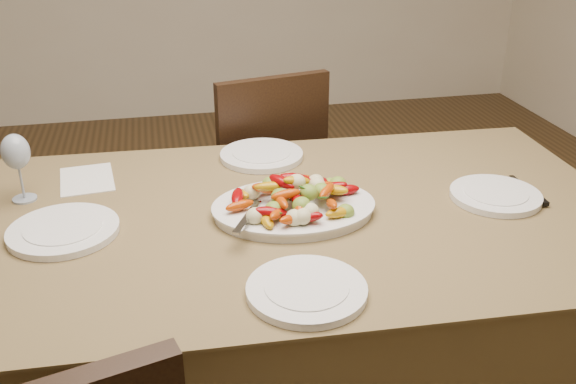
# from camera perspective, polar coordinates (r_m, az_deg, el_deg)

# --- Properties ---
(dining_table) EXTENTS (1.88, 1.11, 0.76)m
(dining_table) POSITION_cam_1_polar(r_m,az_deg,el_deg) (1.91, 0.00, -11.97)
(dining_table) COLOR brown
(dining_table) RESTS_ON ground
(chair_far) EXTENTS (0.50, 0.50, 0.95)m
(chair_far) POSITION_cam_1_polar(r_m,az_deg,el_deg) (2.57, -2.93, 0.95)
(chair_far) COLOR black
(chair_far) RESTS_ON ground
(serving_platter) EXTENTS (0.43, 0.33, 0.02)m
(serving_platter) POSITION_cam_1_polar(r_m,az_deg,el_deg) (1.70, 0.51, -1.58)
(serving_platter) COLOR white
(serving_platter) RESTS_ON dining_table
(roasted_vegetables) EXTENTS (0.36, 0.25, 0.09)m
(roasted_vegetables) POSITION_cam_1_polar(r_m,az_deg,el_deg) (1.67, 0.52, 0.15)
(roasted_vegetables) COLOR #750205
(roasted_vegetables) RESTS_ON serving_platter
(serving_spoon) EXTENTS (0.28, 0.17, 0.03)m
(serving_spoon) POSITION_cam_1_polar(r_m,az_deg,el_deg) (1.64, -1.49, -1.20)
(serving_spoon) COLOR #9EA0A8
(serving_spoon) RESTS_ON serving_platter
(plate_left) EXTENTS (0.27, 0.27, 0.02)m
(plate_left) POSITION_cam_1_polar(r_m,az_deg,el_deg) (1.70, -19.32, -3.26)
(plate_left) COLOR white
(plate_left) RESTS_ON dining_table
(plate_right) EXTENTS (0.25, 0.25, 0.02)m
(plate_right) POSITION_cam_1_polar(r_m,az_deg,el_deg) (1.87, 17.95, -0.31)
(plate_right) COLOR white
(plate_right) RESTS_ON dining_table
(plate_far) EXTENTS (0.26, 0.26, 0.02)m
(plate_far) POSITION_cam_1_polar(r_m,az_deg,el_deg) (2.05, -2.37, 3.26)
(plate_far) COLOR white
(plate_far) RESTS_ON dining_table
(plate_near) EXTENTS (0.26, 0.26, 0.02)m
(plate_near) POSITION_cam_1_polar(r_m,az_deg,el_deg) (1.38, 1.67, -8.74)
(plate_near) COLOR white
(plate_near) RESTS_ON dining_table
(wine_glass) EXTENTS (0.08, 0.08, 0.20)m
(wine_glass) POSITION_cam_1_polar(r_m,az_deg,el_deg) (1.88, -22.85, 2.15)
(wine_glass) COLOR #8C99A5
(wine_glass) RESTS_ON dining_table
(menu_card) EXTENTS (0.17, 0.22, 0.00)m
(menu_card) POSITION_cam_1_polar(r_m,az_deg,el_deg) (1.99, -17.44, 1.09)
(menu_card) COLOR silver
(menu_card) RESTS_ON dining_table
(table_knife) EXTENTS (0.03, 0.20, 0.01)m
(table_knife) POSITION_cam_1_polar(r_m,az_deg,el_deg) (1.94, 20.68, -0.01)
(table_knife) COLOR #9EA0A8
(table_knife) RESTS_ON dining_table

